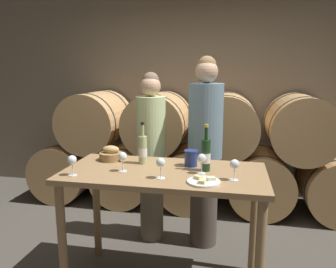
% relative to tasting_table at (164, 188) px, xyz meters
% --- Properties ---
extents(stone_wall_back, '(10.00, 0.12, 3.20)m').
position_rel_tasting_table_xyz_m(stone_wall_back, '(0.00, 2.19, 0.79)').
color(stone_wall_back, '#7F705B').
rests_on(stone_wall_back, ground_plane).
extents(barrel_stack, '(4.10, 0.85, 1.42)m').
position_rel_tasting_table_xyz_m(barrel_stack, '(0.00, 1.64, -0.14)').
color(barrel_stack, tan).
rests_on(barrel_stack, ground_plane).
extents(tasting_table, '(1.50, 0.73, 0.95)m').
position_rel_tasting_table_xyz_m(tasting_table, '(0.00, 0.00, 0.00)').
color(tasting_table, '#99754C').
rests_on(tasting_table, ground_plane).
extents(person_left, '(0.28, 0.28, 1.67)m').
position_rel_tasting_table_xyz_m(person_left, '(-0.28, 0.71, 0.06)').
color(person_left, '#756651').
rests_on(person_left, ground_plane).
extents(person_right, '(0.32, 0.32, 1.81)m').
position_rel_tasting_table_xyz_m(person_right, '(0.24, 0.71, 0.13)').
color(person_right, '#4C4238').
rests_on(person_right, ground_plane).
extents(wine_bottle_red, '(0.07, 0.07, 0.35)m').
position_rel_tasting_table_xyz_m(wine_bottle_red, '(0.30, 0.06, 0.26)').
color(wine_bottle_red, '#193819').
rests_on(wine_bottle_red, tasting_table).
extents(wine_bottle_white, '(0.07, 0.07, 0.34)m').
position_rel_tasting_table_xyz_m(wine_bottle_white, '(-0.21, 0.15, 0.26)').
color(wine_bottle_white, '#ADBC7F').
rests_on(wine_bottle_white, tasting_table).
extents(blue_crock, '(0.11, 0.11, 0.13)m').
position_rel_tasting_table_xyz_m(blue_crock, '(0.18, 0.16, 0.21)').
color(blue_crock, navy).
rests_on(blue_crock, tasting_table).
extents(bread_basket, '(0.19, 0.19, 0.12)m').
position_rel_tasting_table_xyz_m(bread_basket, '(-0.49, 0.20, 0.19)').
color(bread_basket, olive).
rests_on(bread_basket, tasting_table).
extents(cheese_plate, '(0.22, 0.22, 0.04)m').
position_rel_tasting_table_xyz_m(cheese_plate, '(0.31, -0.21, 0.15)').
color(cheese_plate, white).
rests_on(cheese_plate, tasting_table).
extents(wine_glass_far_left, '(0.07, 0.07, 0.15)m').
position_rel_tasting_table_xyz_m(wine_glass_far_left, '(-0.61, -0.24, 0.25)').
color(wine_glass_far_left, white).
rests_on(wine_glass_far_left, tasting_table).
extents(wine_glass_left, '(0.07, 0.07, 0.15)m').
position_rel_tasting_table_xyz_m(wine_glass_left, '(-0.30, -0.08, 0.25)').
color(wine_glass_left, white).
rests_on(wine_glass_left, tasting_table).
extents(wine_glass_center, '(0.07, 0.07, 0.15)m').
position_rel_tasting_table_xyz_m(wine_glass_center, '(0.01, -0.18, 0.25)').
color(wine_glass_center, white).
rests_on(wine_glass_center, tasting_table).
extents(wine_glass_right, '(0.07, 0.07, 0.15)m').
position_rel_tasting_table_xyz_m(wine_glass_right, '(0.28, -0.02, 0.25)').
color(wine_glass_right, white).
rests_on(wine_glass_right, tasting_table).
extents(wine_glass_far_right, '(0.07, 0.07, 0.15)m').
position_rel_tasting_table_xyz_m(wine_glass_far_right, '(0.51, -0.12, 0.25)').
color(wine_glass_far_right, white).
rests_on(wine_glass_far_right, tasting_table).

